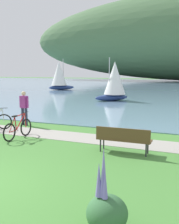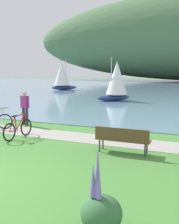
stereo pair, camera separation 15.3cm
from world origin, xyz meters
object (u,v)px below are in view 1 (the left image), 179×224
sailboat_nearest_to_shore (59,75)px  sailboat_toward_hillside (114,81)px  park_bench_near_camera (123,138)px  bicycle_leaning_near_bench (18,129)px  person_at_shoreline (24,106)px

sailboat_nearest_to_shore → sailboat_toward_hillside: 15.86m
park_bench_near_camera → bicycle_leaning_near_bench: bicycle_leaning_near_bench is taller
bicycle_leaning_near_bench → sailboat_toward_hillside: bearing=92.4°
person_at_shoreline → sailboat_toward_hillside: sailboat_toward_hillside is taller
bicycle_leaning_near_bench → sailboat_nearest_to_shore: size_ratio=0.40×
bicycle_leaning_near_bench → sailboat_toward_hillside: sailboat_toward_hillside is taller
sailboat_toward_hillside → park_bench_near_camera: bearing=-71.3°
park_bench_near_camera → sailboat_nearest_to_shore: sailboat_nearest_to_shore is taller
park_bench_near_camera → sailboat_toward_hillside: (-5.04, 14.91, 1.34)m
park_bench_near_camera → person_at_shoreline: bearing=156.0°
person_at_shoreline → sailboat_nearest_to_shore: (-10.87, 23.04, 1.14)m
person_at_shoreline → sailboat_toward_hillside: bearing=86.3°
bicycle_leaning_near_bench → sailboat_nearest_to_shore: bearing=115.8°
person_at_shoreline → sailboat_toward_hillside: (0.81, 12.31, 0.89)m
bicycle_leaning_near_bench → sailboat_nearest_to_shore: (-12.28, 25.37, 1.72)m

